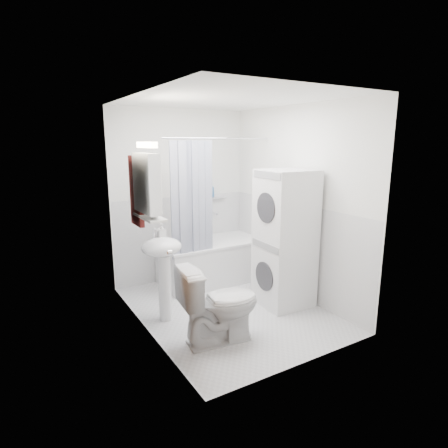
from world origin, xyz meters
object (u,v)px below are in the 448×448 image
toilet (219,304)px  sink (163,260)px  bathtub (214,259)px  washer_dryer (285,239)px

toilet → sink: bearing=30.4°
bathtub → sink: (-1.09, -0.78, 0.38)m
bathtub → washer_dryer: washer_dryer is taller
bathtub → toilet: toilet is taller
bathtub → washer_dryer: bearing=-72.7°
sink → washer_dryer: washer_dryer is taller
washer_dryer → toilet: bearing=-158.4°
washer_dryer → toilet: 1.26m
toilet → washer_dryer: bearing=-64.2°
bathtub → washer_dryer: 1.26m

